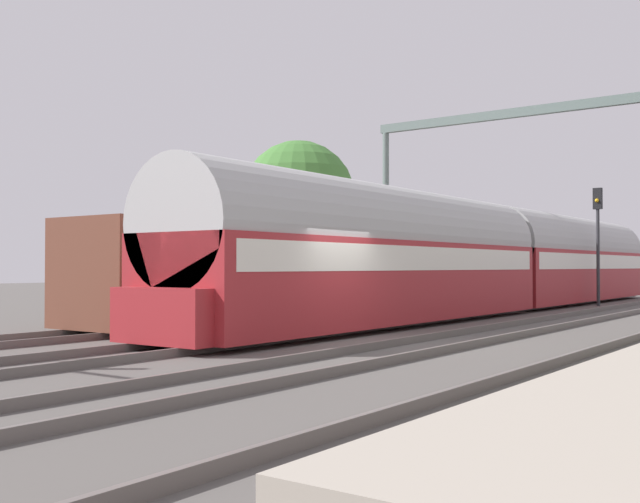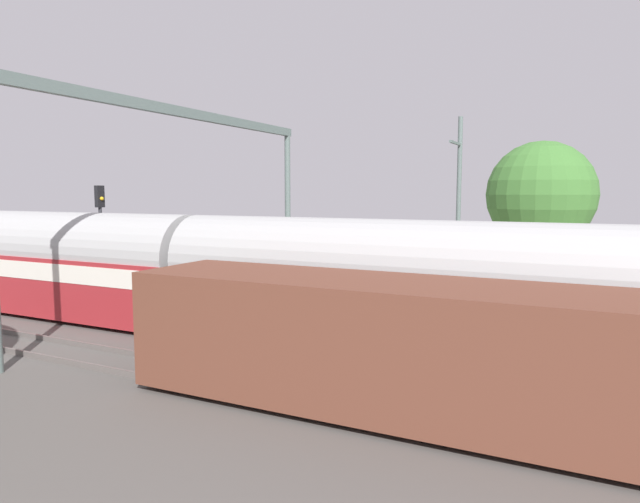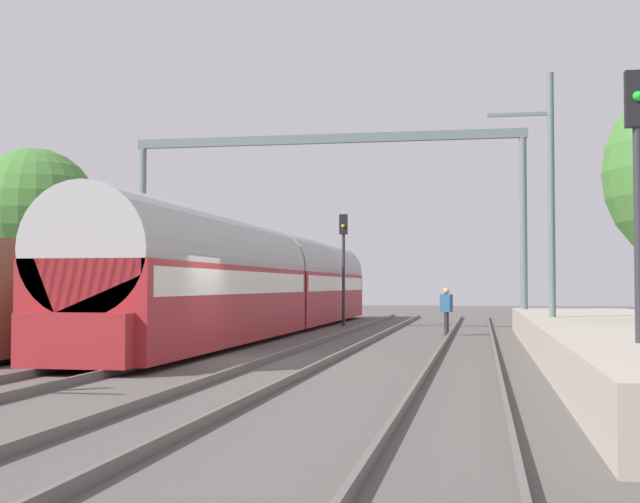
{
  "view_description": "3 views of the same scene",
  "coord_description": "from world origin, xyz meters",
  "px_view_note": "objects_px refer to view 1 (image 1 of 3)",
  "views": [
    {
      "loc": [
        9.17,
        -14.14,
        1.67
      ],
      "look_at": [
        -1.9,
        1.17,
        2.05
      ],
      "focal_mm": 42.35,
      "sensor_mm": 36.0,
      "label": 1
    },
    {
      "loc": [
        -16.81,
        0.11,
        4.71
      ],
      "look_at": [
        -0.81,
        8.06,
        2.84
      ],
      "focal_mm": 31.55,
      "sensor_mm": 36.0,
      "label": 2
    },
    {
      "loc": [
        6.1,
        -20.59,
        1.8
      ],
      "look_at": [
        -0.95,
        18.07,
        3.32
      ],
      "focal_mm": 49.7,
      "sensor_mm": 36.0,
      "label": 3
    }
  ],
  "objects_px": {
    "passenger_train": "(496,258)",
    "catenary_gantry": "(562,155)",
    "railway_signal_far": "(598,230)",
    "freight_car": "(261,273)"
  },
  "relations": [
    {
      "from": "railway_signal_far",
      "to": "catenary_gantry",
      "type": "relative_size",
      "value": 0.32
    },
    {
      "from": "railway_signal_far",
      "to": "catenary_gantry",
      "type": "xyz_separation_m",
      "value": [
        -0.01,
        -4.55,
        2.65
      ]
    },
    {
      "from": "passenger_train",
      "to": "freight_car",
      "type": "relative_size",
      "value": 2.53
    },
    {
      "from": "passenger_train",
      "to": "catenary_gantry",
      "type": "xyz_separation_m",
      "value": [
        1.9,
        1.83,
        3.89
      ]
    },
    {
      "from": "freight_car",
      "to": "catenary_gantry",
      "type": "xyz_separation_m",
      "value": [
        5.71,
        10.74,
        4.39
      ]
    },
    {
      "from": "freight_car",
      "to": "railway_signal_far",
      "type": "height_order",
      "value": "railway_signal_far"
    },
    {
      "from": "passenger_train",
      "to": "railway_signal_far",
      "type": "relative_size",
      "value": 6.56
    },
    {
      "from": "passenger_train",
      "to": "freight_car",
      "type": "height_order",
      "value": "passenger_train"
    },
    {
      "from": "railway_signal_far",
      "to": "freight_car",
      "type": "bearing_deg",
      "value": -110.52
    },
    {
      "from": "freight_car",
      "to": "railway_signal_far",
      "type": "relative_size",
      "value": 2.59
    }
  ]
}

